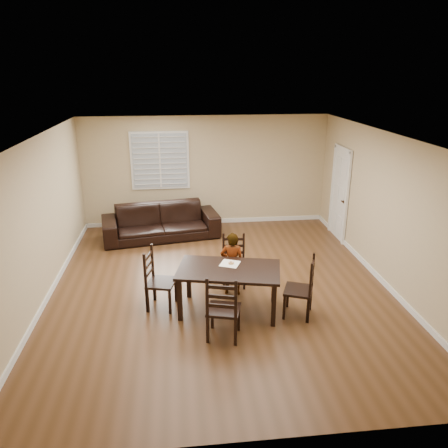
{
  "coord_description": "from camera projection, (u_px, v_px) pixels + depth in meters",
  "views": [
    {
      "loc": [
        -0.71,
        -7.04,
        3.74
      ],
      "look_at": [
        0.13,
        0.59,
        1.0
      ],
      "focal_mm": 35.0,
      "sensor_mm": 36.0,
      "label": 1
    }
  ],
  "objects": [
    {
      "name": "ground",
      "position": [
        220.0,
        287.0,
        7.92
      ],
      "size": [
        7.0,
        7.0,
        0.0
      ],
      "primitive_type": "plane",
      "color": "#57351D",
      "rests_on": "ground"
    },
    {
      "name": "room",
      "position": [
        221.0,
        188.0,
        7.49
      ],
      "size": [
        6.04,
        7.04,
        2.72
      ],
      "color": "tan",
      "rests_on": "ground"
    },
    {
      "name": "dining_table",
      "position": [
        229.0,
        274.0,
        6.93
      ],
      "size": [
        1.77,
        1.24,
        0.75
      ],
      "rotation": [
        0.0,
        0.0,
        -0.22
      ],
      "color": "black",
      "rests_on": "ground"
    },
    {
      "name": "chair_near",
      "position": [
        234.0,
        261.0,
        7.97
      ],
      "size": [
        0.46,
        0.43,
        0.94
      ],
      "rotation": [
        0.0,
        0.0,
        -0.09
      ],
      "color": "black",
      "rests_on": "ground"
    },
    {
      "name": "chair_far",
      "position": [
        222.0,
        313.0,
        6.2
      ],
      "size": [
        0.56,
        0.54,
        1.03
      ],
      "rotation": [
        0.0,
        0.0,
        2.88
      ],
      "color": "black",
      "rests_on": "ground"
    },
    {
      "name": "chair_left",
      "position": [
        154.0,
        281.0,
        7.13
      ],
      "size": [
        0.53,
        0.56,
        1.03
      ],
      "rotation": [
        0.0,
        0.0,
        1.32
      ],
      "color": "black",
      "rests_on": "ground"
    },
    {
      "name": "chair_right",
      "position": [
        306.0,
        290.0,
        6.86
      ],
      "size": [
        0.57,
        0.58,
        1.01
      ],
      "rotation": [
        0.0,
        0.0,
        -1.96
      ],
      "color": "black",
      "rests_on": "ground"
    },
    {
      "name": "child",
      "position": [
        232.0,
        264.0,
        7.51
      ],
      "size": [
        0.46,
        0.36,
        1.14
      ],
      "primitive_type": "imported",
      "rotation": [
        0.0,
        0.0,
        2.92
      ],
      "color": "gray",
      "rests_on": "ground"
    },
    {
      "name": "napkin",
      "position": [
        230.0,
        264.0,
        7.07
      ],
      "size": [
        0.38,
        0.38,
        0.0
      ],
      "primitive_type": "cube",
      "rotation": [
        0.0,
        0.0,
        -0.41
      ],
      "color": "white",
      "rests_on": "dining_table"
    },
    {
      "name": "donut",
      "position": [
        231.0,
        263.0,
        7.06
      ],
      "size": [
        0.09,
        0.09,
        0.03
      ],
      "color": "#BF8744",
      "rests_on": "napkin"
    },
    {
      "name": "sofa",
      "position": [
        161.0,
        222.0,
        10.12
      ],
      "size": [
        2.78,
        1.46,
        0.77
      ],
      "primitive_type": "imported",
      "rotation": [
        0.0,
        0.0,
        0.17
      ],
      "color": "black",
      "rests_on": "ground"
    }
  ]
}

